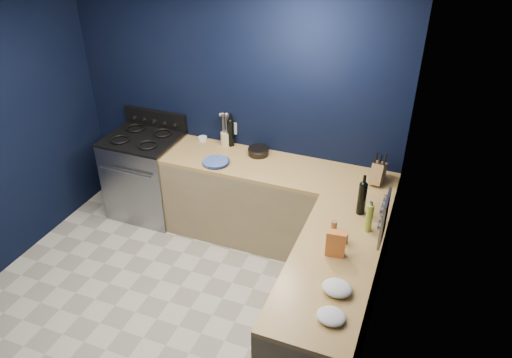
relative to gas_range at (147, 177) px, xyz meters
The scene contains 27 objects.
floor 1.76m from the gas_range, 56.78° to the right, with size 3.50×3.50×0.02m, color beige.
ceiling 2.74m from the gas_range, 56.78° to the right, with size 3.50×3.50×0.02m, color silver.
wall_back 1.30m from the gas_range, 20.08° to the left, with size 3.50×0.02×2.60m, color black.
wall_right 3.16m from the gas_range, 27.83° to the right, with size 0.02×3.50×2.60m, color black.
cab_back 1.53m from the gas_range, ahead, with size 2.30×0.63×0.86m, color #917C56.
top_back 1.59m from the gas_range, ahead, with size 2.30×0.63×0.04m, color olive.
cab_right 2.62m from the gas_range, 25.64° to the right, with size 0.63×1.67×0.86m, color #917C56.
top_right 2.66m from the gas_range, 25.64° to the right, with size 0.63×1.67×0.04m, color olive.
gas_range is the anchor object (origin of this frame).
oven_door 0.32m from the gas_range, 90.00° to the right, with size 0.59×0.02×0.42m, color black.
cooktop 0.48m from the gas_range, ahead, with size 0.76×0.66×0.03m, color black.
backguard 0.65m from the gas_range, 90.00° to the left, with size 0.76×0.06×0.20m, color black.
spice_panel 2.89m from the gas_range, 18.08° to the right, with size 0.02×0.28×0.38m, color gray.
wall_outlet 1.16m from the gas_range, 18.88° to the left, with size 0.09×0.02×0.13m, color white.
plate_stack 1.06m from the gas_range, ahead, with size 0.26×0.26×0.03m, color #2E4C96.
ramekin 0.79m from the gas_range, 24.58° to the left, with size 0.10×0.10×0.04m, color white.
utensil_crock 1.04m from the gas_range, 17.24° to the left, with size 0.11×0.11×0.14m, color beige.
wine_bottle_back 1.13m from the gas_range, 16.22° to the left, with size 0.07×0.07×0.28m, color black.
lemon_basket 1.37m from the gas_range, ahead, with size 0.21×0.21×0.08m, color black.
knife_block 2.55m from the gas_range, ahead, with size 0.11×0.18×0.20m, color olive.
wine_bottle_right 2.55m from the gas_range, 10.70° to the right, with size 0.07×0.07×0.29m, color black.
oil_bottle 2.69m from the gas_range, 14.91° to the right, with size 0.06×0.06×0.24m, color #8FAC32.
spice_jar_near 2.48m from the gas_range, 19.24° to the right, with size 0.05×0.05×0.11m, color olive.
spice_jar_far 2.61m from the gas_range, 20.43° to the right, with size 0.05×0.05×0.09m, color olive.
crouton_bag 2.65m from the gas_range, 24.21° to the right, with size 0.14×0.07×0.21m, color red.
towel_front 2.90m from the gas_range, 30.23° to the right, with size 0.21×0.18×0.07m, color white.
towel_end 3.04m from the gas_range, 34.17° to the right, with size 0.19×0.17×0.06m, color white.
Camera 1 is at (1.90, -2.46, 3.29)m, focal length 33.96 mm.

